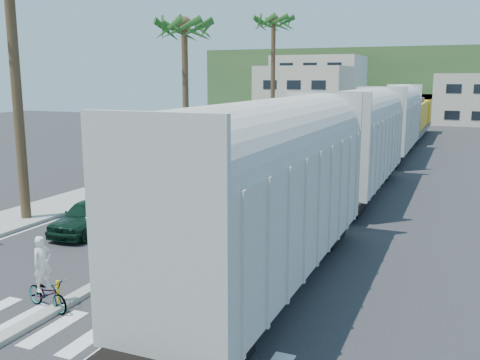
{
  "coord_description": "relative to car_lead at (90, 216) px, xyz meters",
  "views": [
    {
      "loc": [
        10.2,
        -12.08,
        6.45
      ],
      "look_at": [
        1.25,
        9.27,
        2.0
      ],
      "focal_mm": 40.0,
      "sensor_mm": 36.0,
      "label": 1
    }
  ],
  "objects": [
    {
      "name": "rails",
      "position": [
        9.1,
        22.4,
        -0.69
      ],
      "size": [
        1.56,
        100.0,
        0.06
      ],
      "color": "black",
      "rests_on": "ground"
    },
    {
      "name": "car_third",
      "position": [
        0.48,
        10.61,
        -0.08
      ],
      "size": [
        1.95,
        4.46,
        1.27
      ],
      "primitive_type": "imported",
      "rotation": [
        0.0,
        0.0,
        0.02
      ],
      "color": "black",
      "rests_on": "ground"
    },
    {
      "name": "car_rear",
      "position": [
        0.22,
        18.11,
        -0.13
      ],
      "size": [
        2.29,
        4.41,
        1.18
      ],
      "primitive_type": "imported",
      "rotation": [
        0.0,
        0.0,
        -0.04
      ],
      "color": "#A3A6A8",
      "rests_on": "ground"
    },
    {
      "name": "palm_trees",
      "position": [
        -4.0,
        17.1,
        10.09
      ],
      "size": [
        3.5,
        37.2,
        13.75
      ],
      "color": "brown",
      "rests_on": "ground"
    },
    {
      "name": "lane_markings",
      "position": [
        1.95,
        19.4,
        -0.71
      ],
      "size": [
        9.42,
        90.0,
        0.01
      ],
      "color": "silver",
      "rests_on": "ground"
    },
    {
      "name": "hillside",
      "position": [
        4.1,
        94.4,
        5.28
      ],
      "size": [
        80.0,
        20.0,
        12.0
      ],
      "primitive_type": "cube",
      "color": "#385628",
      "rests_on": "ground"
    },
    {
      "name": "car_lead",
      "position": [
        0.0,
        0.0,
        0.0
      ],
      "size": [
        2.21,
        4.42,
        1.43
      ],
      "primitive_type": "imported",
      "rotation": [
        0.0,
        0.0,
        0.06
      ],
      "color": "black",
      "rests_on": "ground"
    },
    {
      "name": "freight_train",
      "position": [
        9.1,
        17.7,
        2.19
      ],
      "size": [
        3.0,
        60.94,
        5.85
      ],
      "color": "#BAB6AA",
      "rests_on": "ground"
    },
    {
      "name": "median",
      "position": [
        4.1,
        14.35,
        -0.63
      ],
      "size": [
        0.45,
        60.0,
        0.85
      ],
      "color": "gray",
      "rests_on": "ground"
    },
    {
      "name": "buildings",
      "position": [
        -2.31,
        66.05,
        3.65
      ],
      "size": [
        38.0,
        27.0,
        10.0
      ],
      "color": "beige",
      "rests_on": "ground"
    },
    {
      "name": "ground",
      "position": [
        4.1,
        -5.6,
        -0.72
      ],
      "size": [
        140.0,
        140.0,
        0.0
      ],
      "primitive_type": "plane",
      "color": "#28282B",
      "rests_on": "ground"
    },
    {
      "name": "sidewalk",
      "position": [
        -4.4,
        19.4,
        -0.64
      ],
      "size": [
        3.0,
        90.0,
        0.15
      ],
      "primitive_type": "cube",
      "color": "gray",
      "rests_on": "ground"
    },
    {
      "name": "crosswalk",
      "position": [
        4.1,
        -7.6,
        -0.71
      ],
      "size": [
        14.0,
        2.2,
        0.01
      ],
      "primitive_type": "cube",
      "color": "silver",
      "rests_on": "ground"
    },
    {
      "name": "cyclist",
      "position": [
        3.79,
        -6.71,
        -0.05
      ],
      "size": [
        1.38,
        1.99,
        2.13
      ],
      "rotation": [
        0.0,
        0.0,
        1.34
      ],
      "color": "#9EA0A5",
      "rests_on": "ground"
    },
    {
      "name": "car_second",
      "position": [
        1.29,
        6.38,
        0.1
      ],
      "size": [
        1.86,
        5.01,
        1.64
      ],
      "primitive_type": "imported",
      "rotation": [
        0.0,
        0.0,
        -0.01
      ],
      "color": "black",
      "rests_on": "ground"
    }
  ]
}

